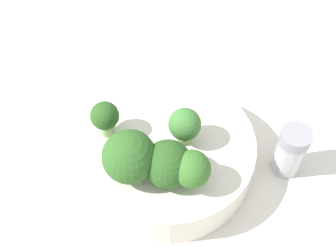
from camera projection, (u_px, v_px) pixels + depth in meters
The scene contains 11 objects.
ground_plane at pixel (168, 166), 0.60m from camera, with size 3.00×3.00×0.00m, color silver.
bowl at pixel (168, 155), 0.57m from camera, with size 0.21×0.21×0.05m, color silver.
broccoli_floret_0 at pixel (105, 117), 0.54m from camera, with size 0.03×0.03×0.05m.
broccoli_floret_1 at pixel (185, 125), 0.53m from camera, with size 0.04×0.04×0.05m.
broccoli_floret_2 at pixel (129, 157), 0.50m from camera, with size 0.06×0.06×0.06m.
broccoli_floret_3 at pixel (168, 164), 0.50m from camera, with size 0.05×0.05×0.05m.
broccoli_floret_4 at pixel (192, 169), 0.49m from camera, with size 0.04×0.04×0.05m.
pepper_shaker at pixel (291, 151), 0.56m from camera, with size 0.04×0.04×0.07m.
almond_crumb_0 at pixel (219, 104), 0.65m from camera, with size 0.01×0.00×0.01m, color tan.
almond_crumb_1 at pixel (294, 138), 0.62m from camera, with size 0.01×0.00×0.01m, color tan.
almond_crumb_3 at pixel (293, 145), 0.61m from camera, with size 0.01×0.00×0.01m, color olive.
Camera 1 is at (0.17, -0.26, 0.51)m, focal length 50.00 mm.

